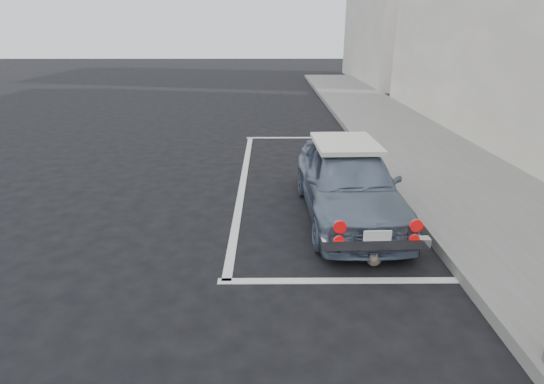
{
  "coord_description": "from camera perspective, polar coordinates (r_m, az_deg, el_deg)",
  "views": [
    {
      "loc": [
        -0.4,
        -4.74,
        2.75
      ],
      "look_at": [
        -0.36,
        0.46,
        0.75
      ],
      "focal_mm": 28.0,
      "sensor_mm": 36.0,
      "label": 1
    }
  ],
  "objects": [
    {
      "name": "pline_side",
      "position": [
        8.22,
        -3.9,
        1.49
      ],
      "size": [
        0.12,
        7.0,
        0.01
      ],
      "primitive_type": "cube",
      "color": "silver",
      "rests_on": "ground"
    },
    {
      "name": "pline_front",
      "position": [
        11.6,
        4.06,
        7.3
      ],
      "size": [
        3.0,
        0.12,
        0.01
      ],
      "primitive_type": "cube",
      "color": "silver",
      "rests_on": "ground"
    },
    {
      "name": "ground",
      "position": [
        5.49,
        3.84,
        -9.04
      ],
      "size": [
        80.0,
        80.0,
        0.0
      ],
      "primitive_type": "plane",
      "color": "black",
      "rests_on": "ground"
    },
    {
      "name": "sidewalk",
      "position": [
        8.09,
        26.01,
        -0.47
      ],
      "size": [
        2.8,
        40.0,
        0.15
      ],
      "primitive_type": "cube",
      "color": "slate",
      "rests_on": "ground"
    },
    {
      "name": "retro_coupe",
      "position": [
        6.58,
        10.19,
        1.47
      ],
      "size": [
        1.47,
        3.43,
        1.15
      ],
      "rotation": [
        0.0,
        0.0,
        0.03
      ],
      "color": "slate",
      "rests_on": "ground"
    },
    {
      "name": "building_far",
      "position": [
        25.67,
        16.13,
        23.07
      ],
      "size": [
        3.5,
        10.0,
        8.0
      ],
      "primitive_type": "cube",
      "color": "#BBB3AA",
      "rests_on": "ground"
    },
    {
      "name": "cat",
      "position": [
        5.46,
        13.56,
        -8.52
      ],
      "size": [
        0.27,
        0.41,
        0.23
      ],
      "rotation": [
        0.0,
        0.0,
        -0.29
      ],
      "color": "brown",
      "rests_on": "ground"
    },
    {
      "name": "pline_rear",
      "position": [
        5.13,
        9.94,
        -11.67
      ],
      "size": [
        3.0,
        0.12,
        0.01
      ],
      "primitive_type": "cube",
      "color": "silver",
      "rests_on": "ground"
    }
  ]
}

